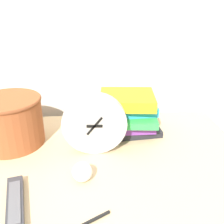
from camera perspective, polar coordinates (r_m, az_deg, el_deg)
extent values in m
cylinder|color=#B7B2A8|center=(0.82, -3.84, -2.58)|extent=(0.20, 0.03, 0.20)
cylinder|color=white|center=(0.82, -3.83, -2.87)|extent=(0.18, 0.01, 0.18)
cube|color=black|center=(0.81, -3.83, -3.04)|extent=(0.05, 0.01, 0.01)
cube|color=black|center=(0.81, -3.83, -3.04)|extent=(0.05, 0.01, 0.06)
cylinder|color=black|center=(0.81, -3.83, -3.04)|extent=(0.01, 0.00, 0.01)
cube|color=#232328|center=(0.99, 3.24, -3.66)|extent=(0.25, 0.16, 0.02)
cube|color=#7A3899|center=(0.99, 2.23, -1.87)|extent=(0.22, 0.17, 0.03)
cube|color=green|center=(0.95, 3.00, -0.97)|extent=(0.23, 0.19, 0.02)
cube|color=#2D9ED1|center=(0.96, 2.89, 0.90)|extent=(0.22, 0.13, 0.03)
cube|color=yellow|center=(0.94, 3.30, 2.75)|extent=(0.21, 0.18, 0.04)
cylinder|color=#994C28|center=(0.95, -21.37, -1.92)|extent=(0.22, 0.22, 0.16)
torus|color=brown|center=(0.92, -22.08, 2.33)|extent=(0.22, 0.22, 0.01)
cube|color=#333338|center=(0.71, -20.32, -18.39)|extent=(0.09, 0.20, 0.02)
cube|color=#59595E|center=(0.70, -20.46, -17.70)|extent=(0.06, 0.15, 0.00)
sphere|color=white|center=(0.74, -6.51, -12.81)|extent=(0.06, 0.06, 0.06)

